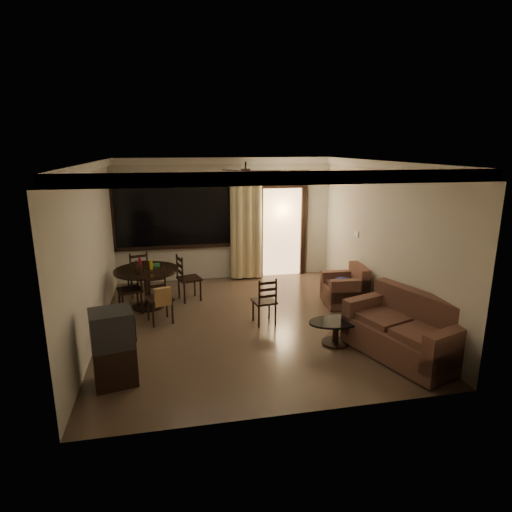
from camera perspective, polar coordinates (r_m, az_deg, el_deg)
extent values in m
plane|color=#7F6651|center=(7.70, -1.27, -8.85)|extent=(5.50, 5.50, 0.00)
plane|color=beige|center=(9.93, -4.13, 4.88)|extent=(5.00, 0.00, 5.00)
plane|color=beige|center=(4.69, 4.63, -6.15)|extent=(5.00, 0.00, 5.00)
plane|color=beige|center=(7.27, -21.12, 0.37)|extent=(0.00, 5.50, 5.50)
plane|color=beige|center=(8.07, 16.43, 2.09)|extent=(0.00, 5.50, 5.50)
plane|color=white|center=(7.08, -1.40, 12.45)|extent=(5.50, 5.50, 0.00)
cube|color=black|center=(9.80, -10.55, 5.58)|extent=(2.70, 0.04, 1.45)
cylinder|color=black|center=(9.62, -10.16, 10.26)|extent=(3.20, 0.03, 0.03)
cube|color=#FFC684|center=(10.21, 3.48, 3.15)|extent=(0.91, 0.03, 2.08)
cube|color=white|center=(9.01, 13.23, 2.89)|extent=(0.02, 0.18, 0.12)
cylinder|color=black|center=(7.08, -1.39, 11.97)|extent=(0.03, 0.03, 0.12)
cylinder|color=black|center=(7.08, -1.39, 11.24)|extent=(0.16, 0.16, 0.08)
cylinder|color=black|center=(8.44, -14.41, -1.86)|extent=(1.22, 1.22, 0.04)
cylinder|color=black|center=(8.55, -14.26, -4.21)|extent=(0.12, 0.12, 0.71)
cylinder|color=black|center=(8.67, -14.11, -6.48)|extent=(0.61, 0.61, 0.03)
cylinder|color=maroon|center=(8.43, -15.22, -1.01)|extent=(0.06, 0.06, 0.22)
cylinder|color=gold|center=(8.38, -13.84, -1.15)|extent=(0.06, 0.06, 0.18)
cube|color=#247B41|center=(8.59, -13.18, -1.18)|extent=(0.14, 0.10, 0.05)
cube|color=black|center=(8.32, -16.49, -4.35)|extent=(0.52, 0.52, 0.04)
cube|color=black|center=(8.75, -8.89, -3.00)|extent=(0.52, 0.52, 0.04)
cube|color=black|center=(7.74, -12.75, -5.52)|extent=(0.52, 0.52, 0.04)
cube|color=#A87B48|center=(7.50, -12.32, -5.34)|extent=(0.29, 0.16, 0.32)
cube|color=black|center=(9.27, -15.50, -2.35)|extent=(0.52, 0.52, 0.04)
cube|color=black|center=(6.09, -18.30, -13.51)|extent=(0.62, 0.58, 0.54)
cube|color=black|center=(5.87, -18.70, -9.12)|extent=(0.62, 0.58, 0.48)
cube|color=black|center=(5.89, -16.08, -8.82)|extent=(0.10, 0.38, 0.33)
cube|color=#462420|center=(6.82, 18.96, -10.74)|extent=(1.41, 1.91, 0.43)
cube|color=#462420|center=(6.94, 21.10, -7.34)|extent=(0.76, 1.68, 0.69)
cube|color=#462420|center=(6.32, 24.38, -11.19)|extent=(0.92, 0.48, 0.53)
cube|color=#462420|center=(7.20, 14.53, -7.19)|extent=(0.92, 0.48, 0.53)
cube|color=#462420|center=(6.68, 18.83, -8.95)|extent=(1.09, 1.62, 0.13)
cube|color=#462420|center=(8.65, 11.64, -5.08)|extent=(0.82, 0.82, 0.36)
cube|color=#462420|center=(8.66, 13.56, -3.12)|extent=(0.24, 0.77, 0.58)
cube|color=#462420|center=(8.33, 12.35, -4.59)|extent=(0.77, 0.22, 0.45)
cube|color=#462420|center=(8.87, 11.08, -3.35)|extent=(0.77, 0.22, 0.45)
cube|color=#462420|center=(8.58, 11.42, -3.80)|extent=(0.58, 0.62, 0.11)
ellipsoid|color=navy|center=(8.54, 11.45, -3.14)|extent=(0.32, 0.27, 0.09)
ellipsoid|color=black|center=(6.90, 10.65, -8.60)|extent=(0.88, 0.53, 0.03)
cylinder|color=black|center=(6.98, 10.58, -10.01)|extent=(0.10, 0.10, 0.35)
cylinder|color=black|center=(7.05, 10.51, -11.28)|extent=(0.43, 0.43, 0.03)
cube|color=black|center=(7.54, 1.10, -6.05)|extent=(0.43, 0.43, 0.04)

